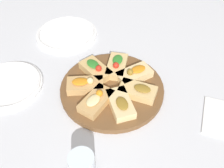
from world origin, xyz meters
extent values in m
plane|color=silver|center=(0.00, 0.00, 0.00)|extent=(3.00, 3.00, 0.00)
cylinder|color=brown|center=(0.00, 0.00, 0.01)|extent=(0.34, 0.34, 0.02)
cube|color=tan|center=(0.01, 0.09, 0.03)|extent=(0.08, 0.12, 0.03)
ellipsoid|color=#2D7A28|center=(0.02, 0.10, 0.05)|extent=(0.04, 0.06, 0.01)
sphere|color=red|center=(0.01, 0.07, 0.05)|extent=(0.02, 0.02, 0.02)
cube|color=tan|center=(-0.06, 0.06, 0.03)|extent=(0.13, 0.13, 0.03)
ellipsoid|color=orange|center=(-0.07, 0.07, 0.05)|extent=(0.06, 0.06, 0.01)
sphere|color=beige|center=(-0.05, 0.05, 0.05)|extent=(0.02, 0.02, 0.02)
cube|color=tan|center=(-0.09, -0.01, 0.03)|extent=(0.12, 0.08, 0.03)
ellipsoid|color=beige|center=(-0.10, -0.01, 0.05)|extent=(0.06, 0.04, 0.01)
sphere|color=orange|center=(-0.07, -0.01, 0.05)|extent=(0.02, 0.02, 0.02)
cube|color=#E5C689|center=(-0.05, -0.07, 0.03)|extent=(0.11, 0.13, 0.03)
ellipsoid|color=olive|center=(-0.05, -0.09, 0.05)|extent=(0.06, 0.06, 0.01)
cube|color=#DBB775|center=(0.03, -0.08, 0.03)|extent=(0.10, 0.13, 0.03)
ellipsoid|color=olive|center=(0.03, -0.10, 0.05)|extent=(0.05, 0.06, 0.01)
cube|color=#E5C689|center=(0.08, -0.03, 0.03)|extent=(0.13, 0.10, 0.03)
ellipsoid|color=orange|center=(0.10, -0.03, 0.05)|extent=(0.06, 0.05, 0.01)
sphere|color=olive|center=(0.07, -0.02, 0.05)|extent=(0.02, 0.02, 0.02)
cube|color=#DBB775|center=(0.08, 0.04, 0.03)|extent=(0.13, 0.11, 0.03)
ellipsoid|color=#2D7A28|center=(0.09, 0.05, 0.05)|extent=(0.06, 0.06, 0.01)
sphere|color=red|center=(0.06, 0.03, 0.05)|extent=(0.02, 0.02, 0.02)
cylinder|color=white|center=(-0.21, 0.28, 0.01)|extent=(0.23, 0.23, 0.01)
torus|color=white|center=(-0.21, 0.28, 0.01)|extent=(0.22, 0.22, 0.01)
cylinder|color=white|center=(0.11, 0.35, 0.01)|extent=(0.25, 0.25, 0.01)
torus|color=white|center=(0.11, 0.35, 0.01)|extent=(0.24, 0.24, 0.01)
cylinder|color=silver|center=(-0.27, -0.13, 0.04)|extent=(0.06, 0.06, 0.08)
cube|color=white|center=(0.13, -0.33, 0.00)|extent=(0.18, 0.17, 0.01)
camera|label=1|loc=(-0.44, -0.38, 0.64)|focal=42.00mm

